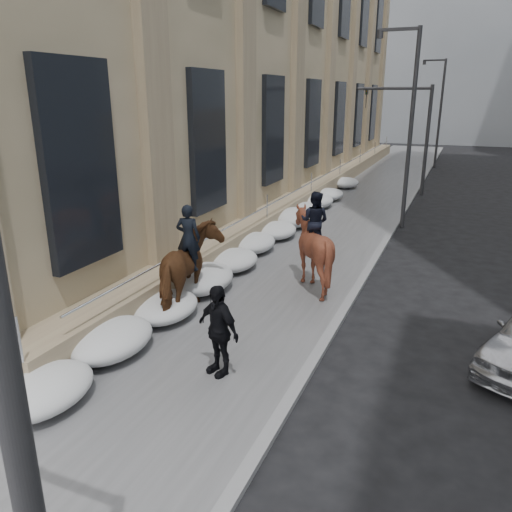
{
  "coord_description": "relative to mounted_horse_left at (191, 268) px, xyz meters",
  "views": [
    {
      "loc": [
        5.12,
        -7.7,
        5.48
      ],
      "look_at": [
        0.63,
        3.05,
        1.7
      ],
      "focal_mm": 35.0,
      "sensor_mm": 36.0,
      "label": 1
    }
  ],
  "objects": [
    {
      "name": "ground",
      "position": [
        1.03,
        -2.71,
        -1.27
      ],
      "size": [
        140.0,
        140.0,
        0.0
      ],
      "primitive_type": "plane",
      "color": "black",
      "rests_on": "ground"
    },
    {
      "name": "sidewalk",
      "position": [
        1.03,
        7.29,
        -1.21
      ],
      "size": [
        5.0,
        80.0,
        0.12
      ],
      "primitive_type": "cube",
      "color": "#4F4F51",
      "rests_on": "ground"
    },
    {
      "name": "curb",
      "position": [
        3.65,
        7.29,
        -1.21
      ],
      "size": [
        0.24,
        80.0,
        0.12
      ],
      "primitive_type": "cube",
      "color": "slate",
      "rests_on": "ground"
    },
    {
      "name": "limestone_building",
      "position": [
        -4.23,
        17.25,
        7.63
      ],
      "size": [
        6.1,
        44.0,
        18.0
      ],
      "color": "#8E7F5D",
      "rests_on": "ground"
    },
    {
      "name": "bg_building_mid",
      "position": [
        5.03,
        57.29,
        12.73
      ],
      "size": [
        30.0,
        12.0,
        28.0
      ],
      "primitive_type": "cube",
      "color": "slate",
      "rests_on": "ground"
    },
    {
      "name": "bg_building_far",
      "position": [
        -4.97,
        69.29,
        8.73
      ],
      "size": [
        24.0,
        12.0,
        20.0
      ],
      "primitive_type": "cube",
      "color": "gray",
      "rests_on": "ground"
    },
    {
      "name": "streetlight_mid",
      "position": [
        3.77,
        11.29,
        3.31
      ],
      "size": [
        1.71,
        0.24,
        8.0
      ],
      "color": "#2D2D30",
      "rests_on": "ground"
    },
    {
      "name": "streetlight_far",
      "position": [
        3.77,
        31.29,
        3.31
      ],
      "size": [
        1.71,
        0.24,
        8.0
      ],
      "color": "#2D2D30",
      "rests_on": "ground"
    },
    {
      "name": "traffic_signal",
      "position": [
        3.1,
        19.29,
        2.74
      ],
      "size": [
        4.1,
        0.22,
        6.0
      ],
      "color": "#2D2D30",
      "rests_on": "ground"
    },
    {
      "name": "snow_bank",
      "position": [
        -0.39,
        5.39,
        -0.8
      ],
      "size": [
        1.7,
        18.1,
        0.76
      ],
      "color": "silver",
      "rests_on": "sidewalk"
    },
    {
      "name": "mounted_horse_left",
      "position": [
        0.0,
        0.0,
        0.0
      ],
      "size": [
        1.67,
        2.78,
        2.75
      ],
      "rotation": [
        0.0,
        0.0,
        3.34
      ],
      "color": "#472915",
      "rests_on": "sidewalk"
    },
    {
      "name": "mounted_horse_right",
      "position": [
        2.37,
        2.83,
        0.06
      ],
      "size": [
        1.97,
        2.18,
        2.78
      ],
      "rotation": [
        0.0,
        0.0,
        3.07
      ],
      "color": "#4D2316",
      "rests_on": "sidewalk"
    },
    {
      "name": "pedestrian",
      "position": [
        2.03,
        -2.5,
        -0.2
      ],
      "size": [
        1.2,
        0.85,
        1.89
      ],
      "primitive_type": "imported",
      "rotation": [
        0.0,
        0.0,
        -0.4
      ],
      "color": "black",
      "rests_on": "sidewalk"
    }
  ]
}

